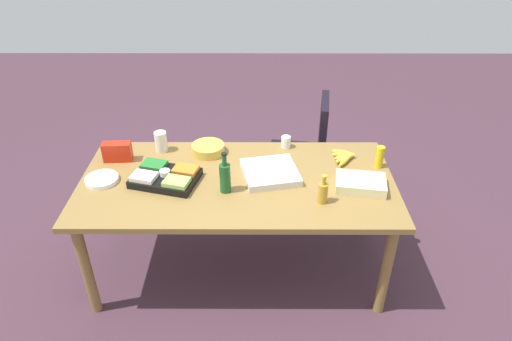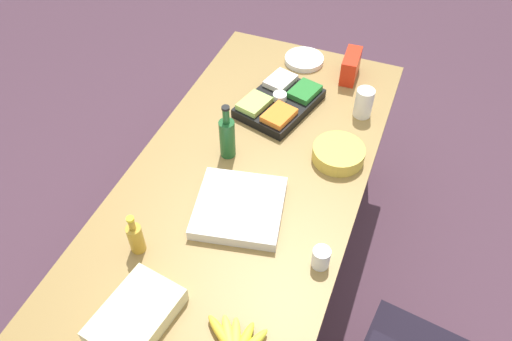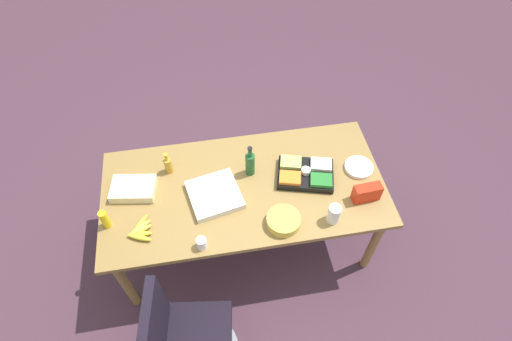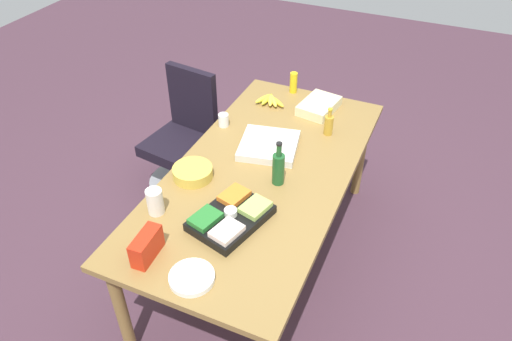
% 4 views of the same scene
% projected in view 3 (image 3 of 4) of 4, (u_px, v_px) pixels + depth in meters
% --- Properties ---
extents(ground_plane, '(10.00, 10.00, 0.00)m').
position_uv_depth(ground_plane, '(246.00, 237.00, 3.66)').
color(ground_plane, '#472D3A').
extents(conference_table, '(2.12, 1.03, 0.79)m').
position_uv_depth(conference_table, '(244.00, 193.00, 3.09)').
color(conference_table, olive).
rests_on(conference_table, ground).
extents(office_chair, '(0.56, 0.56, 0.97)m').
position_uv_depth(office_chair, '(188.00, 341.00, 2.76)').
color(office_chair, gray).
rests_on(office_chair, ground).
extents(pizza_box, '(0.43, 0.43, 0.05)m').
position_uv_depth(pizza_box, '(215.00, 195.00, 2.96)').
color(pizza_box, silver).
rests_on(pizza_box, conference_table).
extents(chip_bag_red, '(0.20, 0.09, 0.14)m').
position_uv_depth(chip_bag_red, '(367.00, 193.00, 2.92)').
color(chip_bag_red, red).
rests_on(chip_bag_red, conference_table).
extents(wine_bottle, '(0.08, 0.08, 0.29)m').
position_uv_depth(wine_bottle, '(250.00, 163.00, 3.03)').
color(wine_bottle, '#1D5326').
rests_on(wine_bottle, conference_table).
extents(veggie_tray, '(0.48, 0.40, 0.09)m').
position_uv_depth(veggie_tray, '(305.00, 173.00, 3.07)').
color(veggie_tray, black).
rests_on(veggie_tray, conference_table).
extents(sheet_cake, '(0.35, 0.27, 0.07)m').
position_uv_depth(sheet_cake, '(133.00, 189.00, 2.98)').
color(sheet_cake, beige).
rests_on(sheet_cake, conference_table).
extents(dressing_bottle, '(0.06, 0.06, 0.20)m').
position_uv_depth(dressing_bottle, '(168.00, 165.00, 3.07)').
color(dressing_bottle, '#BB8E2A').
rests_on(dressing_bottle, conference_table).
extents(mustard_bottle, '(0.06, 0.06, 0.16)m').
position_uv_depth(mustard_bottle, '(105.00, 219.00, 2.77)').
color(mustard_bottle, yellow).
rests_on(mustard_bottle, conference_table).
extents(banana_bunch, '(0.17, 0.24, 0.04)m').
position_uv_depth(banana_bunch, '(140.00, 231.00, 2.78)').
color(banana_bunch, yellow).
rests_on(banana_bunch, conference_table).
extents(paper_cup, '(0.09, 0.09, 0.09)m').
position_uv_depth(paper_cup, '(202.00, 243.00, 2.70)').
color(paper_cup, white).
rests_on(paper_cup, conference_table).
extents(mayo_jar, '(0.10, 0.10, 0.15)m').
position_uv_depth(mayo_jar, '(334.00, 214.00, 2.80)').
color(mayo_jar, white).
rests_on(mayo_jar, conference_table).
extents(paper_plate_stack, '(0.27, 0.27, 0.03)m').
position_uv_depth(paper_plate_stack, '(359.00, 167.00, 3.13)').
color(paper_plate_stack, white).
rests_on(paper_plate_stack, conference_table).
extents(chip_bowl, '(0.28, 0.28, 0.07)m').
position_uv_depth(chip_bowl, '(283.00, 221.00, 2.81)').
color(chip_bowl, gold).
rests_on(chip_bowl, conference_table).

